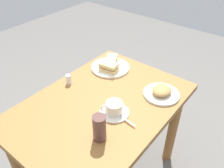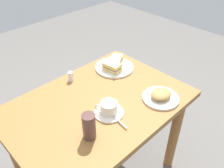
# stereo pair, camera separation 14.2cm
# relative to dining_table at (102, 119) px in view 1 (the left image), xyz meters

# --- Properties ---
(dining_table) EXTENTS (1.02, 0.72, 0.71)m
(dining_table) POSITION_rel_dining_table_xyz_m (0.00, 0.00, 0.00)
(dining_table) COLOR brown
(dining_table) RESTS_ON ground_plane
(sandwich_plate) EXTENTS (0.26, 0.26, 0.01)m
(sandwich_plate) POSITION_rel_dining_table_xyz_m (0.32, 0.19, 0.13)
(sandwich_plate) COLOR silver
(sandwich_plate) RESTS_ON dining_table
(sandwich_front) EXTENTS (0.14, 0.12, 0.05)m
(sandwich_front) POSITION_rel_dining_table_xyz_m (0.35, 0.21, 0.17)
(sandwich_front) COLOR #D7C179
(sandwich_front) RESTS_ON sandwich_plate
(sandwich_back) EXTENTS (0.09, 0.13, 0.05)m
(sandwich_back) POSITION_rel_dining_table_xyz_m (0.27, 0.17, 0.17)
(sandwich_back) COLOR #DBBD77
(sandwich_back) RESTS_ON sandwich_plate
(coffee_saucer) EXTENTS (0.16, 0.16, 0.01)m
(coffee_saucer) POSITION_rel_dining_table_xyz_m (-0.02, -0.11, 0.13)
(coffee_saucer) COLOR silver
(coffee_saucer) RESTS_ON dining_table
(coffee_cup) EXTENTS (0.10, 0.10, 0.06)m
(coffee_cup) POSITION_rel_dining_table_xyz_m (-0.02, -0.11, 0.17)
(coffee_cup) COLOR silver
(coffee_cup) RESTS_ON coffee_saucer
(spoon) EXTENTS (0.02, 0.10, 0.01)m
(spoon) POSITION_rel_dining_table_xyz_m (-0.03, -0.19, 0.14)
(spoon) COLOR silver
(spoon) RESTS_ON coffee_saucer
(side_plate) EXTENTS (0.21, 0.21, 0.01)m
(side_plate) POSITION_rel_dining_table_xyz_m (0.28, -0.23, 0.13)
(side_plate) COLOR silver
(side_plate) RESTS_ON dining_table
(side_food_pile) EXTENTS (0.13, 0.11, 0.04)m
(side_food_pile) POSITION_rel_dining_table_xyz_m (0.28, -0.23, 0.16)
(side_food_pile) COLOR #AB8147
(side_food_pile) RESTS_ON side_plate
(salt_shaker) EXTENTS (0.03, 0.03, 0.06)m
(salt_shaker) POSITION_rel_dining_table_xyz_m (0.02, 0.28, 0.16)
(salt_shaker) COLOR silver
(salt_shaker) RESTS_ON dining_table
(drinking_glass) EXTENTS (0.06, 0.06, 0.14)m
(drinking_glass) POSITION_rel_dining_table_xyz_m (-0.20, -0.16, 0.20)
(drinking_glass) COLOR brown
(drinking_glass) RESTS_ON dining_table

